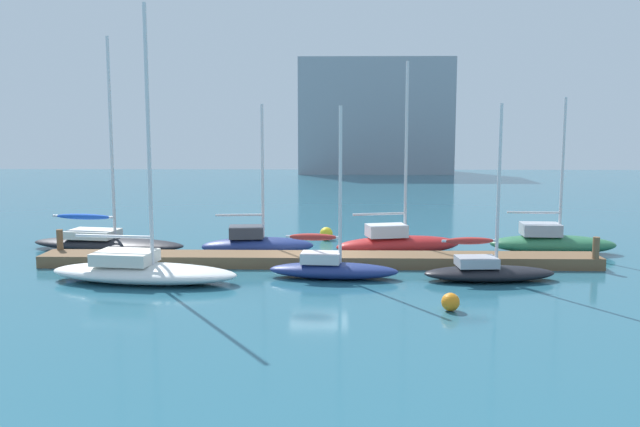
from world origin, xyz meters
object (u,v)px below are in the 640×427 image
sailboat_4 (397,242)px  sailboat_6 (551,242)px  sailboat_0 (106,240)px  sailboat_2 (256,243)px  sailboat_1 (142,269)px  sailboat_5 (487,269)px  harbor_building_distant (375,116)px  mooring_buoy_orange (451,302)px  sailboat_3 (331,266)px  mooring_buoy_yellow (326,234)px

sailboat_4 → sailboat_6: sailboat_4 is taller
sailboat_0 → sailboat_2: bearing=1.3°
sailboat_1 → sailboat_5: sailboat_1 is taller
sailboat_0 → harbor_building_distant: (15.86, 51.56, 6.34)m
sailboat_2 → sailboat_6: size_ratio=0.95×
sailboat_1 → sailboat_6: size_ratio=1.44×
sailboat_1 → sailboat_4: bearing=36.6°
sailboat_1 → harbor_building_distant: bearing=85.5°
sailboat_2 → sailboat_0: bearing=165.9°
sailboat_0 → mooring_buoy_orange: (14.91, -10.45, -0.16)m
sailboat_2 → sailboat_6: sailboat_6 is taller
sailboat_4 → harbor_building_distant: 52.78m
sailboat_3 → mooring_buoy_yellow: size_ratio=9.98×
sailboat_1 → harbor_building_distant: harbor_building_distant is taller
mooring_buoy_orange → harbor_building_distant: (0.95, 62.02, 6.50)m
sailboat_5 → mooring_buoy_orange: (-2.15, -4.38, -0.15)m
sailboat_0 → sailboat_4: sailboat_0 is taller
mooring_buoy_yellow → harbor_building_distant: bearing=83.9°
sailboat_1 → sailboat_4: sailboat_1 is taller
sailboat_3 → mooring_buoy_yellow: bearing=96.9°
sailboat_5 → mooring_buoy_yellow: size_ratio=10.09×
mooring_buoy_orange → harbor_building_distant: harbor_building_distant is taller
sailboat_0 → harbor_building_distant: 54.32m
mooring_buoy_orange → sailboat_5: bearing=63.8°
sailboat_0 → mooring_buoy_orange: bearing=-25.5°
sailboat_2 → sailboat_3: 5.91m
sailboat_1 → sailboat_5: 13.44m
sailboat_2 → sailboat_4: sailboat_4 is taller
mooring_buoy_orange → sailboat_0: bearing=145.0°
sailboat_3 → mooring_buoy_orange: bearing=-44.9°
sailboat_2 → sailboat_3: size_ratio=1.03×
mooring_buoy_yellow → sailboat_1: bearing=-125.9°
mooring_buoy_yellow → mooring_buoy_orange: 14.17m
sailboat_6 → harbor_building_distant: bearing=99.3°
sailboat_1 → sailboat_2: sailboat_1 is taller
sailboat_0 → sailboat_1: sailboat_1 is taller
mooring_buoy_yellow → sailboat_2: bearing=-127.8°
sailboat_5 → mooring_buoy_orange: sailboat_5 is taller
harbor_building_distant → sailboat_5: bearing=-88.8°
sailboat_3 → sailboat_5: 6.10m
sailboat_5 → mooring_buoy_orange: bearing=-119.6°
sailboat_0 → sailboat_6: bearing=8.5°
sailboat_0 → mooring_buoy_yellow: bearing=25.6°
sailboat_2 → mooring_buoy_orange: 11.99m
sailboat_4 → sailboat_5: bearing=-72.8°
sailboat_6 → mooring_buoy_orange: (-6.40, -10.09, -0.25)m
sailboat_5 → sailboat_6: (4.25, 5.71, 0.11)m
sailboat_1 → sailboat_4: 11.90m
harbor_building_distant → sailboat_2: bearing=-99.1°
sailboat_2 → sailboat_4: (6.57, 0.26, 0.05)m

